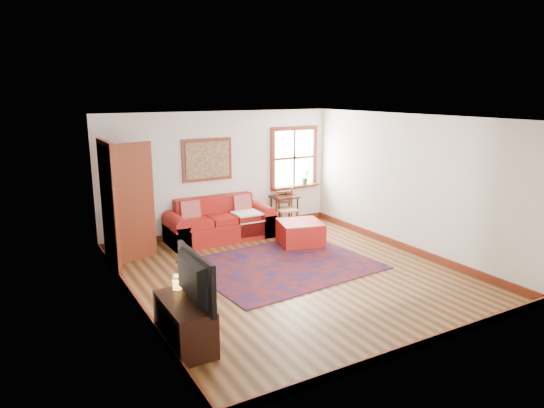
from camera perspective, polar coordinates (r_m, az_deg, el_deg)
ground at (r=7.93m, az=2.27°, el=-8.19°), size 5.50×5.50×0.00m
room_envelope at (r=7.51m, az=2.32°, el=3.67°), size 5.04×5.54×2.52m
window at (r=10.75m, az=2.80°, el=4.72°), size 1.18×0.20×1.38m
doorway at (r=8.43m, az=-17.17°, el=0.11°), size 0.89×1.08×2.14m
framed_artwork at (r=9.77m, az=-7.62°, el=5.18°), size 1.05×0.07×0.85m
persian_rug at (r=8.29m, az=1.30°, el=-7.16°), size 3.08×2.55×0.02m
red_leather_sofa at (r=9.72m, az=-6.17°, el=-2.52°), size 2.11×0.87×0.82m
red_ottoman at (r=9.35m, az=3.34°, el=-3.42°), size 0.96×0.96×0.45m
side_table at (r=10.49m, az=1.46°, el=0.30°), size 0.56×0.42×0.68m
ladder_back_chair at (r=10.31m, az=1.63°, el=-0.43°), size 0.48×0.46×0.87m
media_cabinet at (r=5.84m, az=-10.22°, el=-13.65°), size 0.45×0.99×0.54m
television at (r=5.54m, az=-9.96°, el=-8.69°), size 0.14×1.04×0.60m
candle_hurricane at (r=6.03m, az=-11.10°, el=-9.10°), size 0.12×0.12×0.18m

